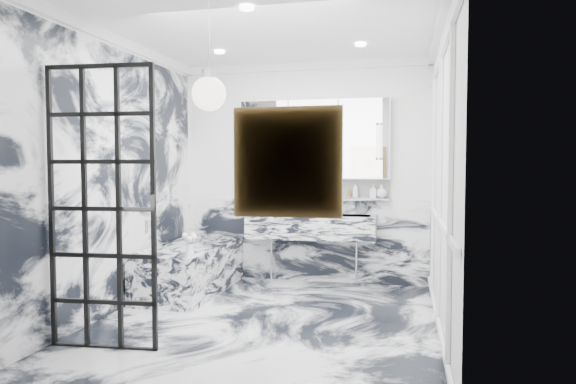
% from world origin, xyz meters
% --- Properties ---
extents(floor, '(3.60, 3.60, 0.00)m').
position_xyz_m(floor, '(0.00, 0.00, 0.00)').
color(floor, white).
rests_on(floor, ground).
extents(ceiling, '(3.60, 3.60, 0.00)m').
position_xyz_m(ceiling, '(0.00, 0.00, 2.80)').
color(ceiling, white).
rests_on(ceiling, wall_back).
extents(wall_back, '(3.60, 0.00, 3.60)m').
position_xyz_m(wall_back, '(0.00, 1.80, 1.40)').
color(wall_back, white).
rests_on(wall_back, floor).
extents(wall_front, '(3.60, 0.00, 3.60)m').
position_xyz_m(wall_front, '(0.00, -1.80, 1.40)').
color(wall_front, white).
rests_on(wall_front, floor).
extents(wall_left, '(0.00, 3.60, 3.60)m').
position_xyz_m(wall_left, '(-1.60, 0.00, 1.40)').
color(wall_left, white).
rests_on(wall_left, floor).
extents(wall_right, '(0.00, 3.60, 3.60)m').
position_xyz_m(wall_right, '(1.60, 0.00, 1.40)').
color(wall_right, white).
rests_on(wall_right, floor).
extents(marble_clad_back, '(3.18, 0.05, 1.05)m').
position_xyz_m(marble_clad_back, '(0.00, 1.78, 0.53)').
color(marble_clad_back, white).
rests_on(marble_clad_back, floor).
extents(marble_clad_left, '(0.02, 3.56, 2.68)m').
position_xyz_m(marble_clad_left, '(-1.59, 0.00, 1.34)').
color(marble_clad_left, white).
rests_on(marble_clad_left, floor).
extents(panel_molding, '(0.03, 3.40, 2.30)m').
position_xyz_m(panel_molding, '(1.58, 0.00, 1.30)').
color(panel_molding, white).
rests_on(panel_molding, floor).
extents(soap_bottle_a, '(0.09, 0.09, 0.19)m').
position_xyz_m(soap_bottle_a, '(0.68, 1.71, 1.18)').
color(soap_bottle_a, '#8C5919').
rests_on(soap_bottle_a, ledge).
extents(soap_bottle_b, '(0.08, 0.09, 0.17)m').
position_xyz_m(soap_bottle_b, '(0.90, 1.71, 1.17)').
color(soap_bottle_b, '#4C4C51').
rests_on(soap_bottle_b, ledge).
extents(soap_bottle_c, '(0.17, 0.17, 0.17)m').
position_xyz_m(soap_bottle_c, '(1.00, 1.71, 1.17)').
color(soap_bottle_c, silver).
rests_on(soap_bottle_c, ledge).
extents(face_pot, '(0.15, 0.15, 0.15)m').
position_xyz_m(face_pot, '(0.13, 1.71, 1.17)').
color(face_pot, white).
rests_on(face_pot, ledge).
extents(amber_bottle, '(0.04, 0.04, 0.10)m').
position_xyz_m(amber_bottle, '(0.60, 1.71, 1.14)').
color(amber_bottle, '#8C5919').
rests_on(amber_bottle, ledge).
extents(flower_vase, '(0.09, 0.09, 0.12)m').
position_xyz_m(flower_vase, '(-0.89, 0.22, 0.61)').
color(flower_vase, silver).
rests_on(flower_vase, bathtub).
extents(crittall_door, '(0.88, 0.11, 2.28)m').
position_xyz_m(crittall_door, '(-1.10, -1.02, 1.14)').
color(crittall_door, black).
rests_on(crittall_door, floor).
extents(artwork, '(0.55, 0.05, 0.55)m').
position_xyz_m(artwork, '(0.61, -1.76, 1.51)').
color(artwork, gold).
rests_on(artwork, wall_front).
extents(pendant_light, '(0.25, 0.25, 0.25)m').
position_xyz_m(pendant_light, '(-0.10, -1.19, 2.01)').
color(pendant_light, white).
rests_on(pendant_light, ceiling).
extents(trough_sink, '(1.60, 0.45, 0.30)m').
position_xyz_m(trough_sink, '(0.15, 1.55, 0.73)').
color(trough_sink, silver).
rests_on(trough_sink, wall_back).
extents(ledge, '(1.90, 0.14, 0.04)m').
position_xyz_m(ledge, '(0.15, 1.72, 1.07)').
color(ledge, silver).
rests_on(ledge, wall_back).
extents(subway_tile, '(1.90, 0.03, 0.23)m').
position_xyz_m(subway_tile, '(0.15, 1.78, 1.21)').
color(subway_tile, white).
rests_on(subway_tile, wall_back).
extents(mirror_cabinet, '(1.90, 0.16, 1.00)m').
position_xyz_m(mirror_cabinet, '(0.15, 1.73, 1.82)').
color(mirror_cabinet, white).
rests_on(mirror_cabinet, wall_back).
extents(sconce_left, '(0.07, 0.07, 0.40)m').
position_xyz_m(sconce_left, '(-0.67, 1.63, 1.78)').
color(sconce_left, white).
rests_on(sconce_left, mirror_cabinet).
extents(sconce_right, '(0.07, 0.07, 0.40)m').
position_xyz_m(sconce_right, '(0.97, 1.63, 1.78)').
color(sconce_right, white).
rests_on(sconce_right, mirror_cabinet).
extents(bathtub, '(0.75, 1.65, 0.55)m').
position_xyz_m(bathtub, '(-1.18, 0.90, 0.28)').
color(bathtub, silver).
rests_on(bathtub, floor).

